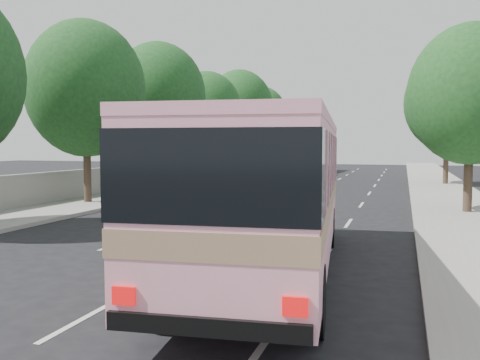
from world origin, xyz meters
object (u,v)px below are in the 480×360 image
at_px(white_pickup, 221,183).
at_px(tour_coach_rear, 293,149).
at_px(pink_bus, 271,179).
at_px(pink_taxi, 234,186).
at_px(tour_coach_front, 221,154).

relative_size(white_pickup, tour_coach_rear, 0.34).
relative_size(pink_bus, pink_taxi, 2.21).
bearing_deg(tour_coach_rear, white_pickup, -85.52).
height_order(pink_taxi, tour_coach_front, tour_coach_front).
bearing_deg(pink_taxi, white_pickup, 113.78).
bearing_deg(white_pickup, pink_bus, -62.29).
xyz_separation_m(pink_taxi, white_pickup, (-2.22, 4.09, -0.17)).
xyz_separation_m(pink_taxi, tour_coach_rear, (-2.63, 26.34, 1.61)).
xyz_separation_m(pink_taxi, tour_coach_front, (-4.11, 9.36, 1.42)).
height_order(pink_taxi, tour_coach_rear, tour_coach_rear).
distance_m(white_pickup, tour_coach_front, 5.82).
bearing_deg(tour_coach_rear, pink_taxi, -80.88).
xyz_separation_m(white_pickup, tour_coach_rear, (-0.41, 22.26, 1.78)).
height_order(white_pickup, tour_coach_rear, tour_coach_rear).
bearing_deg(pink_bus, tour_coach_rear, 95.00).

